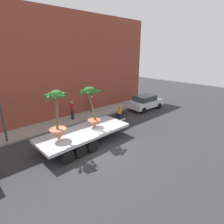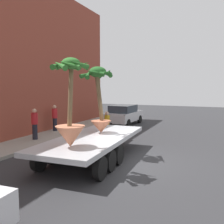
{
  "view_description": "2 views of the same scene",
  "coord_description": "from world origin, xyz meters",
  "px_view_note": "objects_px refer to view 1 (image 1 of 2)",
  "views": [
    {
      "loc": [
        -6.42,
        -7.95,
        6.09
      ],
      "look_at": [
        2.54,
        1.96,
        1.59
      ],
      "focal_mm": 28.65,
      "sensor_mm": 36.0,
      "label": 1
    },
    {
      "loc": [
        -9.54,
        -3.19,
        3.1
      ],
      "look_at": [
        2.44,
        1.91,
        1.74
      ],
      "focal_mm": 40.0,
      "sensor_mm": 36.0,
      "label": 2
    }
  ],
  "objects_px": {
    "cyclist": "(120,113)",
    "potted_palm_middle": "(92,107)",
    "potted_palm_rear": "(58,121)",
    "parked_car": "(145,102)",
    "pedestrian_near_gate": "(92,103)",
    "flatbed_trailer": "(82,135)",
    "pedestrian_far_left": "(72,110)"
  },
  "relations": [
    {
      "from": "potted_palm_rear",
      "to": "potted_palm_middle",
      "type": "distance_m",
      "value": 2.63
    },
    {
      "from": "flatbed_trailer",
      "to": "potted_palm_rear",
      "type": "xyz_separation_m",
      "value": [
        -1.61,
        -0.07,
        1.43
      ]
    },
    {
      "from": "potted_palm_middle",
      "to": "pedestrian_far_left",
      "type": "height_order",
      "value": "potted_palm_middle"
    },
    {
      "from": "potted_palm_middle",
      "to": "parked_car",
      "type": "distance_m",
      "value": 9.17
    },
    {
      "from": "cyclist",
      "to": "pedestrian_near_gate",
      "type": "xyz_separation_m",
      "value": [
        -0.69,
        3.45,
        0.37
      ]
    },
    {
      "from": "potted_palm_rear",
      "to": "pedestrian_far_left",
      "type": "distance_m",
      "value": 5.9
    },
    {
      "from": "flatbed_trailer",
      "to": "potted_palm_middle",
      "type": "relative_size",
      "value": 2.51
    },
    {
      "from": "potted_palm_middle",
      "to": "pedestrian_near_gate",
      "type": "relative_size",
      "value": 1.73
    },
    {
      "from": "potted_palm_rear",
      "to": "pedestrian_near_gate",
      "type": "bearing_deg",
      "value": 39.89
    },
    {
      "from": "parked_car",
      "to": "pedestrian_near_gate",
      "type": "distance_m",
      "value": 5.97
    },
    {
      "from": "cyclist",
      "to": "potted_palm_middle",
      "type": "bearing_deg",
      "value": -159.95
    },
    {
      "from": "parked_car",
      "to": "pedestrian_near_gate",
      "type": "relative_size",
      "value": 2.43
    },
    {
      "from": "pedestrian_near_gate",
      "to": "pedestrian_far_left",
      "type": "height_order",
      "value": "same"
    },
    {
      "from": "pedestrian_far_left",
      "to": "parked_car",
      "type": "bearing_deg",
      "value": -16.6
    },
    {
      "from": "flatbed_trailer",
      "to": "pedestrian_far_left",
      "type": "xyz_separation_m",
      "value": [
        1.92,
        4.5,
        0.26
      ]
    },
    {
      "from": "flatbed_trailer",
      "to": "pedestrian_near_gate",
      "type": "height_order",
      "value": "pedestrian_near_gate"
    },
    {
      "from": "cyclist",
      "to": "pedestrian_far_left",
      "type": "relative_size",
      "value": 1.08
    },
    {
      "from": "flatbed_trailer",
      "to": "pedestrian_near_gate",
      "type": "relative_size",
      "value": 4.35
    },
    {
      "from": "potted_palm_rear",
      "to": "pedestrian_near_gate",
      "type": "distance_m",
      "value": 8.11
    },
    {
      "from": "pedestrian_far_left",
      "to": "flatbed_trailer",
      "type": "bearing_deg",
      "value": -113.06
    },
    {
      "from": "potted_palm_middle",
      "to": "parked_car",
      "type": "height_order",
      "value": "potted_palm_middle"
    },
    {
      "from": "cyclist",
      "to": "potted_palm_rear",
      "type": "bearing_deg",
      "value": -166.11
    },
    {
      "from": "potted_palm_middle",
      "to": "cyclist",
      "type": "bearing_deg",
      "value": 20.05
    },
    {
      "from": "flatbed_trailer",
      "to": "potted_palm_rear",
      "type": "distance_m",
      "value": 2.16
    },
    {
      "from": "parked_car",
      "to": "pedestrian_far_left",
      "type": "xyz_separation_m",
      "value": [
        -7.84,
        2.34,
        0.22
      ]
    },
    {
      "from": "potted_palm_middle",
      "to": "pedestrian_far_left",
      "type": "relative_size",
      "value": 1.73
    },
    {
      "from": "cyclist",
      "to": "parked_car",
      "type": "bearing_deg",
      "value": 6.9
    },
    {
      "from": "cyclist",
      "to": "pedestrian_near_gate",
      "type": "relative_size",
      "value": 1.08
    },
    {
      "from": "pedestrian_near_gate",
      "to": "parked_car",
      "type": "bearing_deg",
      "value": -29.13
    },
    {
      "from": "potted_palm_middle",
      "to": "cyclist",
      "type": "height_order",
      "value": "potted_palm_middle"
    },
    {
      "from": "potted_palm_rear",
      "to": "cyclist",
      "type": "height_order",
      "value": "potted_palm_rear"
    },
    {
      "from": "potted_palm_rear",
      "to": "parked_car",
      "type": "distance_m",
      "value": 11.67
    }
  ]
}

